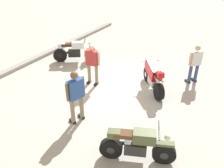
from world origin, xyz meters
TOP-DOWN VIEW (x-y plane):
  - ground_plane at (0.00, 0.00)m, footprint 40.00×40.00m
  - curb_edge at (0.00, 4.60)m, footprint 14.00×0.30m
  - motorcycle_olive_vintage at (-2.99, -2.33)m, footprint 0.97×1.86m
  - motorcycle_silver_cruiser at (1.02, 2.83)m, footprint 1.27×1.80m
  - motorcycle_red_sportbike at (0.51, -1.31)m, footprint 1.60×1.42m
  - person_in_white_shirt at (1.85, -2.47)m, footprint 0.55×0.49m
  - person_in_blue_shirt at (-2.50, -0.05)m, footprint 0.67×0.41m
  - person_in_red_shirt at (-0.30, 0.90)m, footprint 0.35×0.65m

SIDE VIEW (x-z plane):
  - ground_plane at x=0.00m, z-range 0.00..0.00m
  - curb_edge at x=0.00m, z-range 0.00..0.15m
  - motorcycle_olive_vintage at x=-2.99m, z-range -0.05..1.02m
  - motorcycle_silver_cruiser at x=1.02m, z-range -0.02..1.06m
  - motorcycle_red_sportbike at x=0.51m, z-range 0.02..1.17m
  - person_in_white_shirt at x=1.85m, z-range 0.10..1.67m
  - person_in_red_shirt at x=-0.30m, z-range 0.12..1.78m
  - person_in_blue_shirt at x=-2.50m, z-range 0.14..1.89m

